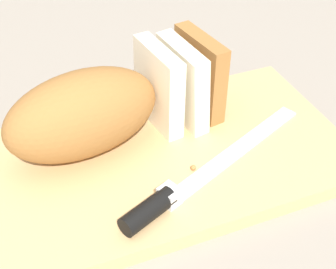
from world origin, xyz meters
TOP-DOWN VIEW (x-y plane):
  - ground_plane at (0.00, 0.00)m, footprint 3.00×3.00m
  - cutting_board at (0.00, 0.00)m, footprint 0.46×0.28m
  - bread_loaf at (-0.05, 0.05)m, footprint 0.29×0.13m
  - bread_knife at (-0.02, -0.07)m, footprint 0.29×0.13m
  - crumb_near_knife at (-0.07, 0.04)m, footprint 0.01×0.01m
  - crumb_near_loaf at (0.01, -0.04)m, footprint 0.01×0.01m

SIDE VIEW (x-z plane):
  - ground_plane at x=0.00m, z-range 0.00..0.00m
  - cutting_board at x=0.00m, z-range 0.00..0.02m
  - crumb_near_knife at x=-0.07m, z-range 0.02..0.03m
  - crumb_near_loaf at x=0.01m, z-range 0.02..0.03m
  - bread_knife at x=-0.02m, z-range 0.02..0.04m
  - bread_loaf at x=-0.05m, z-range 0.02..0.13m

